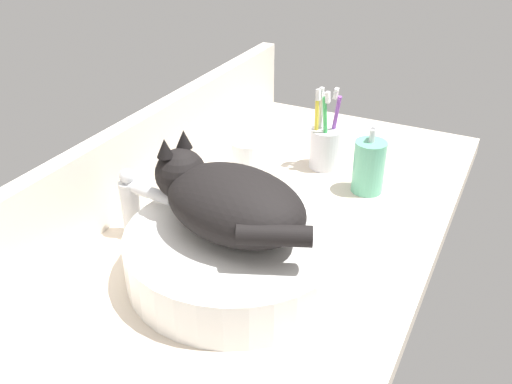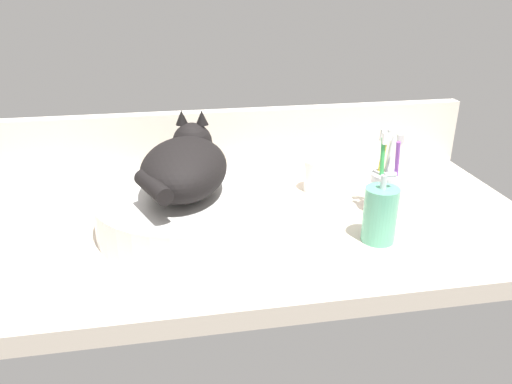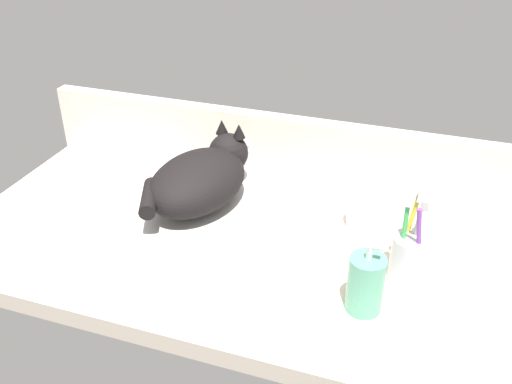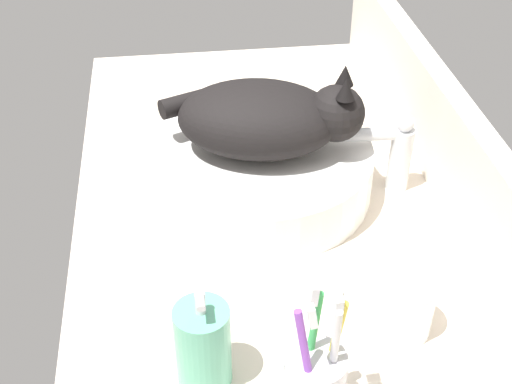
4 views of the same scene
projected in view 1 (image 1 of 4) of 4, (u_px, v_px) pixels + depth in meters
The scene contains 8 objects.
ground_plane at pixel (259, 246), 107.41cm from camera, with size 129.84×61.53×4.00cm, color beige.
backsplash_panel at pixel (129, 165), 113.33cm from camera, with size 129.84×3.60×17.22cm, color silver.
sink_basin at pixel (236, 253), 95.23cm from camera, with size 36.83×36.83×8.15cm, color white.
cat at pixel (228, 200), 91.02cm from camera, with size 21.71×31.35×14.00cm.
faucet at pixel (135, 202), 103.48cm from camera, with size 3.74×11.86×13.60cm.
soap_dispenser at pixel (369, 166), 119.01cm from camera, with size 6.65×6.65×14.62cm.
toothbrush_cup at pixel (325, 146), 128.96cm from camera, with size 7.13×7.13×18.71cm.
water_glass at pixel (247, 160), 126.65cm from camera, with size 7.05×7.05×7.98cm.
Camera 1 is at (-79.13, -38.74, 60.29)cm, focal length 40.00 mm.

